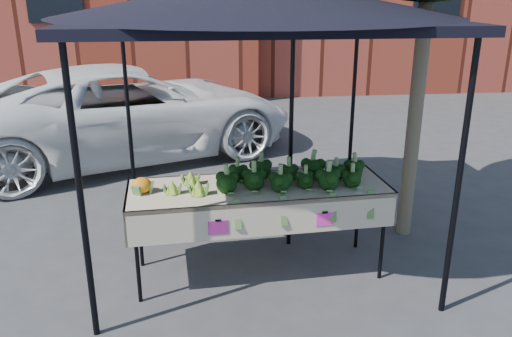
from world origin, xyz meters
The scene contains 7 objects.
ground centered at (0.00, 0.00, 0.00)m, with size 90.00×90.00×0.00m, color #353538.
table centered at (0.07, 0.06, 0.45)m, with size 2.45×0.95×0.90m.
canopy centered at (0.12, 0.69, 1.37)m, with size 3.16×3.16×2.74m, color black, non-canonical shape.
broccoli_heap centered at (0.40, 0.09, 1.02)m, with size 1.45×0.55×0.23m, color black.
romanesco_cluster centered at (-0.59, 0.05, 0.99)m, with size 0.41×0.45×0.18m, color #9DB93A.
cauliflower_pair centered at (-0.98, 0.01, 0.98)m, with size 0.18×0.18×0.16m, color orange.
street_tree centered at (1.81, 0.74, 2.19)m, with size 2.22×2.22×4.38m, color #1E4C14, non-canonical shape.
Camera 1 is at (-0.45, -4.38, 2.63)m, focal length 36.44 mm.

